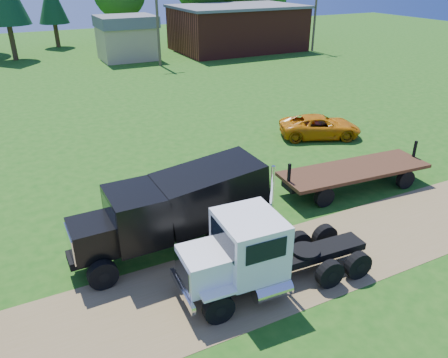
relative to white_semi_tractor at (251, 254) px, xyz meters
name	(u,v)px	position (x,y,z in m)	size (l,w,h in m)	color
ground	(323,254)	(3.35, 0.47, -1.38)	(140.00, 140.00, 0.00)	#184E11
dirt_track	(323,254)	(3.35, 0.47, -1.37)	(120.00, 4.20, 0.01)	olive
white_semi_tractor	(251,254)	(0.00, 0.00, 0.00)	(6.77, 2.56, 4.04)	black
black_dump_truck	(178,207)	(-1.21, 3.23, 0.35)	(7.29, 2.32, 3.15)	black
orange_pickup	(320,126)	(10.91, 10.39, -0.70)	(2.26, 4.91, 1.36)	#CC7309
flatbed_trailer	(354,173)	(7.97, 4.11, -0.58)	(7.43, 2.71, 1.87)	#352211
spectator_b	(250,172)	(3.61, 6.34, -0.56)	(0.80, 0.63, 1.65)	#999999
brick_building	(237,28)	(21.35, 40.47, 1.28)	(15.40, 10.40, 5.30)	maroon
tan_shed	(127,37)	(7.35, 40.47, 1.04)	(6.20, 5.40, 4.70)	tan
utility_poles	(157,19)	(9.35, 35.47, 3.33)	(42.20, 0.28, 9.00)	#4B3E2A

